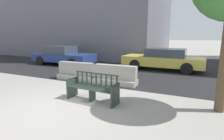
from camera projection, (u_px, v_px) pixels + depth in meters
name	position (u px, v px, depth m)	size (l,w,h in m)	color
ground_plane	(51.00, 110.00, 4.93)	(200.00, 200.00, 0.00)	gray
street_asphalt	(138.00, 65.00, 12.68)	(120.00, 12.00, 0.01)	black
street_bench	(93.00, 89.00, 5.54)	(1.72, 0.63, 0.88)	#28382D
jersey_barrier_centre	(114.00, 76.00, 7.51)	(2.01, 0.71, 0.84)	#9E998E
jersey_barrier_left	(78.00, 73.00, 8.25)	(2.01, 0.72, 0.84)	gray
car_taxi_near	(163.00, 59.00, 10.75)	(4.82, 2.04, 1.31)	#DBC64C
car_sedan_mid	(63.00, 56.00, 12.68)	(4.55, 1.94, 1.37)	navy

